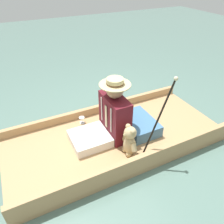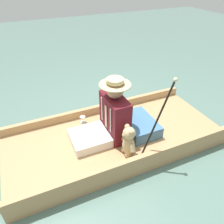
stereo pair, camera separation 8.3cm
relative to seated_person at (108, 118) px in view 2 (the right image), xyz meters
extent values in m
plane|color=slate|center=(-0.01, -0.08, -0.42)|extent=(16.00, 16.00, 0.00)
cube|color=tan|center=(-0.01, -0.08, -0.35)|extent=(1.15, 2.66, 0.15)
cube|color=tan|center=(-0.55, -0.08, -0.22)|extent=(0.06, 2.66, 0.11)
cube|color=tan|center=(0.54, -0.08, -0.22)|extent=(0.06, 2.66, 0.11)
cube|color=teal|center=(-0.04, -0.40, -0.20)|extent=(0.54, 0.38, 0.15)
cube|color=white|center=(0.00, 0.25, -0.22)|extent=(0.42, 0.44, 0.11)
cube|color=#5B141E|center=(0.00, -0.08, 0.00)|extent=(0.47, 0.21, 0.54)
cube|color=beige|center=(0.00, 0.03, 0.04)|extent=(0.04, 0.01, 0.30)
cube|color=white|center=(-0.13, 0.03, 0.06)|extent=(0.02, 0.01, 0.32)
cube|color=white|center=(0.13, 0.03, 0.06)|extent=(0.02, 0.01, 0.32)
sphere|color=tan|center=(0.00, -0.08, 0.36)|extent=(0.20, 0.20, 0.20)
cylinder|color=#CCB77F|center=(0.00, -0.08, 0.43)|extent=(0.35, 0.35, 0.01)
cylinder|color=#CCB77F|center=(0.00, -0.08, 0.46)|extent=(0.19, 0.19, 0.06)
cylinder|color=brown|center=(0.00, -0.08, 0.44)|extent=(0.19, 0.19, 0.02)
ellipsoid|color=tan|center=(-0.36, -0.09, -0.15)|extent=(0.16, 0.13, 0.24)
sphere|color=tan|center=(-0.36, -0.09, 0.02)|extent=(0.14, 0.14, 0.14)
sphere|color=tan|center=(-0.36, -0.03, 0.01)|extent=(0.06, 0.06, 0.06)
sphere|color=tan|center=(-0.41, -0.09, 0.08)|extent=(0.06, 0.06, 0.06)
sphere|color=tan|center=(-0.32, -0.09, 0.08)|extent=(0.06, 0.06, 0.06)
cylinder|color=tan|center=(-0.45, -0.09, -0.11)|extent=(0.09, 0.06, 0.10)
cylinder|color=tan|center=(-0.28, -0.09, -0.11)|extent=(0.09, 0.06, 0.10)
sphere|color=tan|center=(-0.41, -0.05, -0.24)|extent=(0.07, 0.07, 0.07)
sphere|color=tan|center=(-0.32, -0.05, -0.24)|extent=(0.07, 0.07, 0.07)
cylinder|color=silver|center=(0.40, 0.20, -0.27)|extent=(0.07, 0.07, 0.01)
cylinder|color=silver|center=(0.40, 0.20, -0.24)|extent=(0.01, 0.01, 0.05)
cone|color=silver|center=(0.40, 0.20, -0.20)|extent=(0.08, 0.08, 0.03)
cylinder|color=black|center=(-0.48, -0.33, 0.17)|extent=(0.02, 0.32, 0.90)
sphere|color=beige|center=(-0.48, -0.47, 0.62)|extent=(0.04, 0.04, 0.04)
camera|label=1|loc=(-1.88, 0.88, 1.52)|focal=35.00mm
camera|label=2|loc=(-1.91, 0.80, 1.52)|focal=35.00mm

